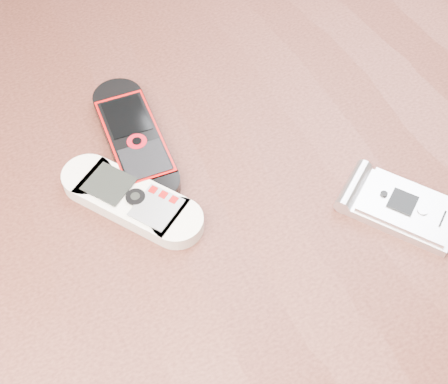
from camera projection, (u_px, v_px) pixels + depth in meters
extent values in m
cube|color=black|center=(219.00, 211.00, 0.60)|extent=(1.20, 0.80, 0.03)
cube|color=black|center=(391.00, 89.00, 1.22)|extent=(0.06, 0.06, 0.71)
cube|color=white|center=(131.00, 200.00, 0.58)|extent=(0.12, 0.15, 0.02)
cube|color=black|center=(135.00, 140.00, 0.62)|extent=(0.06, 0.17, 0.02)
cube|color=silver|center=(404.00, 208.00, 0.57)|extent=(0.11, 0.12, 0.02)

